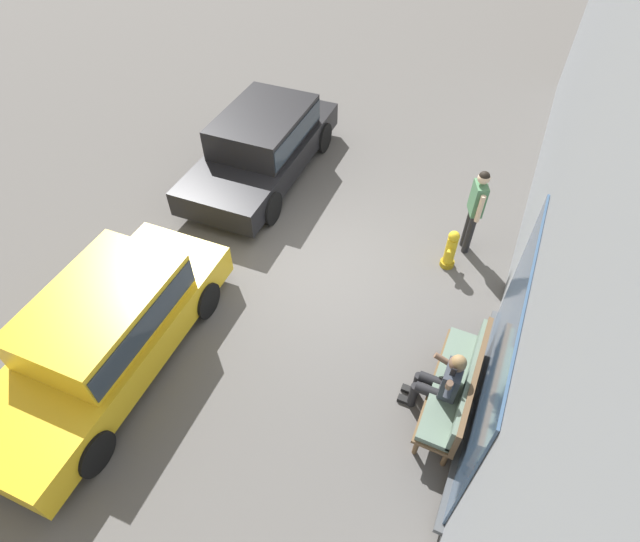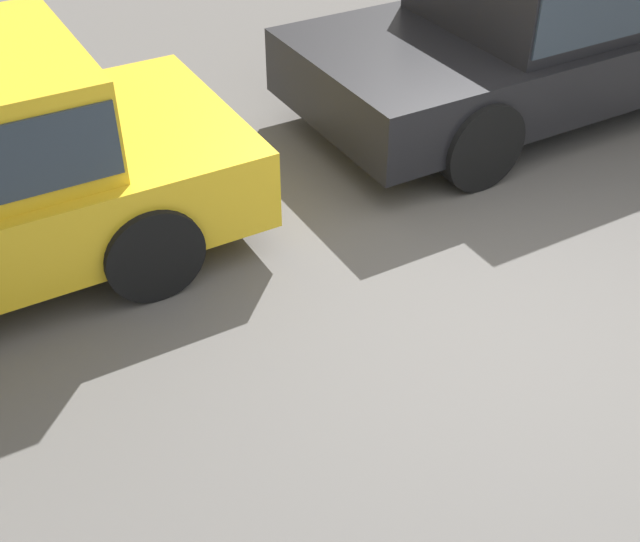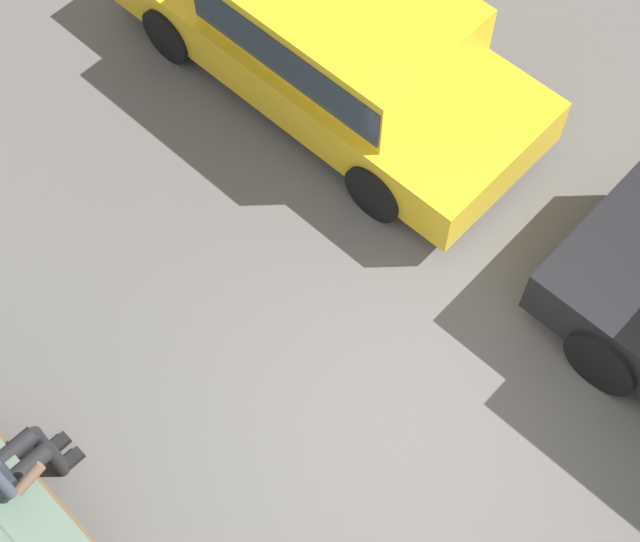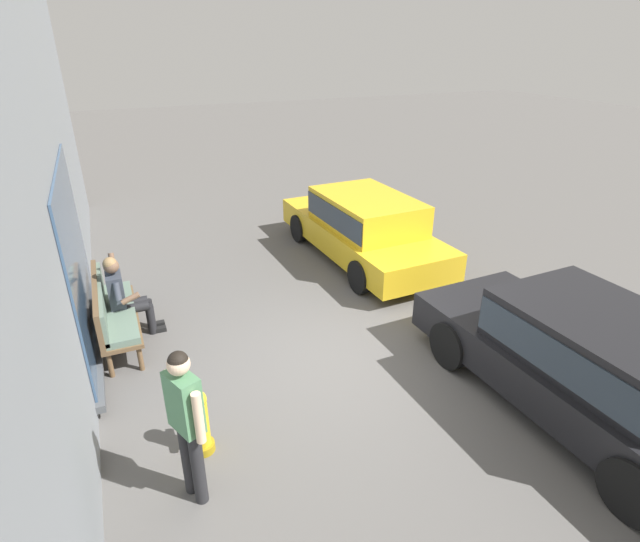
% 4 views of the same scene
% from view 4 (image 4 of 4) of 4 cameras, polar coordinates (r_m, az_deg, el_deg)
% --- Properties ---
extents(ground_plane, '(60.00, 60.00, 0.00)m').
position_cam_4_polar(ground_plane, '(7.30, 2.02, -9.98)').
color(ground_plane, '#565451').
extents(building_facade, '(18.00, 0.51, 5.99)m').
position_cam_4_polar(building_facade, '(5.57, -31.41, 8.86)').
color(building_facade, gray).
rests_on(building_facade, ground_plane).
extents(bench, '(1.94, 0.55, 0.99)m').
position_cam_4_polar(bench, '(8.00, -22.85, -4.05)').
color(bench, brown).
rests_on(bench, ground_plane).
extents(person_on_phone, '(0.73, 0.74, 1.33)m').
position_cam_4_polar(person_on_phone, '(8.05, -21.49, -2.56)').
color(person_on_phone, black).
rests_on(person_on_phone, ground_plane).
extents(parked_car_near, '(4.43, 2.00, 1.39)m').
position_cam_4_polar(parked_car_near, '(6.76, 28.42, -8.80)').
color(parked_car_near, black).
rests_on(parked_car_near, ground_plane).
extents(parked_car_mid, '(4.50, 1.93, 1.37)m').
position_cam_4_polar(parked_car_mid, '(10.20, 5.03, 5.32)').
color(parked_car_mid, gold).
rests_on(parked_car_mid, ground_plane).
extents(pedestrian_standing, '(0.52, 0.32, 1.73)m').
position_cam_4_polar(pedestrian_standing, '(4.98, -15.07, -15.69)').
color(pedestrian_standing, '#232326').
rests_on(pedestrian_standing, ground_plane).
extents(fire_hydrant, '(0.38, 0.26, 0.81)m').
position_cam_4_polar(fire_hydrant, '(5.83, -13.52, -16.53)').
color(fire_hydrant, olive).
rests_on(fire_hydrant, ground_plane).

